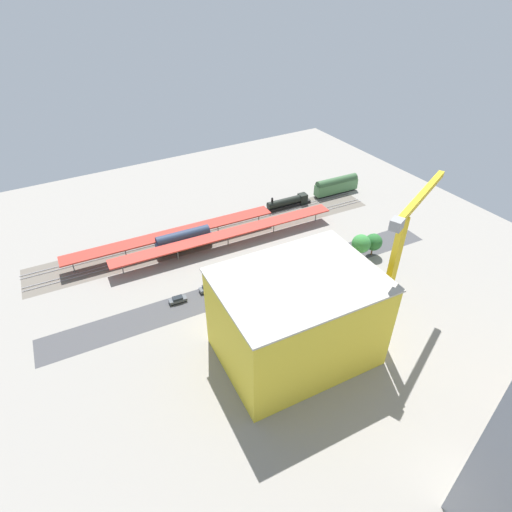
# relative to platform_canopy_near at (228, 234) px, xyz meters

# --- Properties ---
(ground_plane) EXTENTS (173.98, 173.98, 0.00)m
(ground_plane) POSITION_rel_platform_canopy_near_xyz_m (1.36, 14.75, -4.03)
(ground_plane) COLOR gray
(ground_plane) RESTS_ON ground
(rail_bed) EXTENTS (109.32, 19.58, 0.01)m
(rail_bed) POSITION_rel_platform_canopy_near_xyz_m (1.36, -7.77, -4.03)
(rail_bed) COLOR #665E54
(rail_bed) RESTS_ON ground
(street_asphalt) EXTENTS (109.06, 14.80, 0.01)m
(street_asphalt) POSITION_rel_platform_canopy_near_xyz_m (1.36, 19.68, -4.03)
(street_asphalt) COLOR #424244
(street_asphalt) RESTS_ON ground
(track_rails) EXTENTS (108.59, 13.16, 0.12)m
(track_rails) POSITION_rel_platform_canopy_near_xyz_m (1.36, -7.77, -3.85)
(track_rails) COLOR #9E9EA8
(track_rails) RESTS_ON ground
(platform_canopy_near) EXTENTS (69.04, 8.31, 4.26)m
(platform_canopy_near) POSITION_rel_platform_canopy_near_xyz_m (0.00, 0.00, 0.00)
(platform_canopy_near) COLOR #B73328
(platform_canopy_near) RESTS_ON ground
(platform_canopy_far) EXTENTS (63.09, 8.43, 4.40)m
(platform_canopy_far) POSITION_rel_platform_canopy_near_xyz_m (14.05, -7.80, 0.15)
(platform_canopy_far) COLOR #A82D23
(platform_canopy_far) RESTS_ON ground
(locomotive) EXTENTS (16.43, 3.36, 4.87)m
(locomotive) POSITION_rel_platform_canopy_near_xyz_m (-28.97, -10.66, -2.30)
(locomotive) COLOR black
(locomotive) RESTS_ON ground
(passenger_coach) EXTENTS (17.21, 4.03, 6.20)m
(passenger_coach) POSITION_rel_platform_canopy_near_xyz_m (-49.15, -10.67, -0.77)
(passenger_coach) COLOR black
(passenger_coach) RESTS_ON ground
(freight_coach_far) EXTENTS (16.55, 3.90, 5.93)m
(freight_coach_far) POSITION_rel_platform_canopy_near_xyz_m (12.00, -4.87, -0.92)
(freight_coach_far) COLOR black
(freight_coach_far) RESTS_ON ground
(parked_car_0) EXTENTS (4.74, 2.05, 1.70)m
(parked_car_0) POSITION_rel_platform_canopy_near_xyz_m (-26.19, 16.70, -3.27)
(parked_car_0) COLOR black
(parked_car_0) RESTS_ON ground
(parked_car_1) EXTENTS (4.89, 2.25, 1.80)m
(parked_car_1) POSITION_rel_platform_canopy_near_xyz_m (-18.14, 16.19, -3.23)
(parked_car_1) COLOR black
(parked_car_1) RESTS_ON ground
(parked_car_2) EXTENTS (4.72, 1.99, 1.67)m
(parked_car_2) POSITION_rel_platform_canopy_near_xyz_m (-10.18, 16.59, -3.28)
(parked_car_2) COLOR black
(parked_car_2) RESTS_ON ground
(parked_car_3) EXTENTS (4.18, 2.10, 1.69)m
(parked_car_3) POSITION_rel_platform_canopy_near_xyz_m (-1.93, 16.75, -3.27)
(parked_car_3) COLOR black
(parked_car_3) RESTS_ON ground
(parked_car_4) EXTENTS (4.46, 2.16, 1.59)m
(parked_car_4) POSITION_rel_platform_canopy_near_xyz_m (6.49, 15.68, -3.31)
(parked_car_4) COLOR black
(parked_car_4) RESTS_ON ground
(parked_car_5) EXTENTS (4.20, 2.06, 1.72)m
(parked_car_5) POSITION_rel_platform_canopy_near_xyz_m (14.20, 16.21, -3.27)
(parked_car_5) COLOR black
(parked_car_5) RESTS_ON ground
(parked_car_6) EXTENTS (4.57, 2.16, 1.54)m
(parked_car_6) POSITION_rel_platform_canopy_near_xyz_m (22.31, 16.44, -3.34)
(parked_car_6) COLOR black
(parked_car_6) RESTS_ON ground
(construction_building) EXTENTS (32.04, 24.44, 19.96)m
(construction_building) POSITION_rel_platform_canopy_near_xyz_m (6.40, 44.29, 5.95)
(construction_building) COLOR yellow
(construction_building) RESTS_ON ground
(construction_roof_slab) EXTENTS (32.67, 25.07, 0.40)m
(construction_roof_slab) POSITION_rel_platform_canopy_near_xyz_m (6.40, 44.29, 16.13)
(construction_roof_slab) COLOR #ADA89E
(construction_roof_slab) RESTS_ON construction_building
(tower_crane) EXTENTS (25.91, 12.68, 32.57)m
(tower_crane) POSITION_rel_platform_canopy_near_xyz_m (-15.09, 48.53, 15.57)
(tower_crane) COLOR gray
(tower_crane) RESTS_ON ground
(box_truck_0) EXTENTS (9.01, 2.61, 3.56)m
(box_truck_0) POSITION_rel_platform_canopy_near_xyz_m (10.46, 28.79, -2.27)
(box_truck_0) COLOR black
(box_truck_0) RESTS_ON ground
(box_truck_1) EXTENTS (10.18, 2.86, 3.61)m
(box_truck_1) POSITION_rel_platform_canopy_near_xyz_m (8.19, 28.00, -2.27)
(box_truck_1) COLOR black
(box_truck_1) RESTS_ON ground
(street_tree_0) EXTENTS (4.12, 4.12, 6.69)m
(street_tree_0) POSITION_rel_platform_canopy_near_xyz_m (-7.55, 24.21, 0.59)
(street_tree_0) COLOR brown
(street_tree_0) RESTS_ON ground
(street_tree_1) EXTENTS (5.26, 5.26, 8.11)m
(street_tree_1) POSITION_rel_platform_canopy_near_xyz_m (-28.73, 25.17, 1.43)
(street_tree_1) COLOR brown
(street_tree_1) RESTS_ON ground
(street_tree_2) EXTENTS (5.11, 5.11, 8.31)m
(street_tree_2) POSITION_rel_platform_canopy_near_xyz_m (-2.21, 24.95, 1.71)
(street_tree_2) COLOR brown
(street_tree_2) RESTS_ON ground
(street_tree_3) EXTENTS (4.89, 4.89, 6.81)m
(street_tree_3) POSITION_rel_platform_canopy_near_xyz_m (-33.58, 25.11, 0.33)
(street_tree_3) COLOR brown
(street_tree_3) RESTS_ON ground
(traffic_light) EXTENTS (0.50, 0.36, 5.93)m
(traffic_light) POSITION_rel_platform_canopy_near_xyz_m (9.09, 24.04, -0.06)
(traffic_light) COLOR #333333
(traffic_light) RESTS_ON ground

